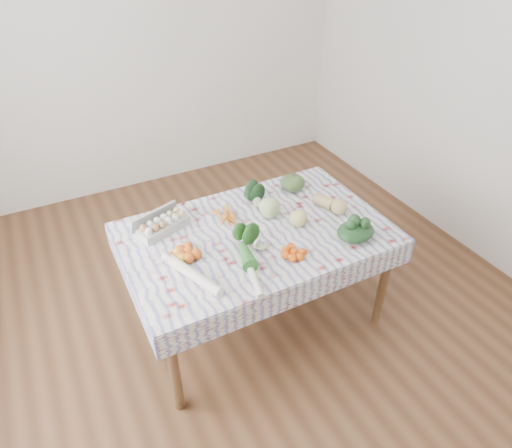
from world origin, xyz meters
The scene contains 17 objects.
ground centered at (0.00, 0.00, 0.00)m, with size 4.50×4.50×0.00m, color #54321C.
wall_back centered at (0.00, 2.25, 1.40)m, with size 4.00×0.04×2.80m, color silver.
dining_table centered at (0.00, 0.00, 0.68)m, with size 1.60×1.00×0.75m.
tablecloth centered at (0.00, 0.00, 0.76)m, with size 1.66×1.06×0.01m, color silver.
egg_carton centered at (-0.51, 0.27, 0.81)m, with size 0.33×0.13×0.09m, color #BABAB4.
carrot_bunch centered at (-0.11, 0.18, 0.78)m, with size 0.19×0.18×0.04m, color orange.
kale_bunch centered at (0.15, 0.30, 0.82)m, with size 0.14×0.12×0.12m, color black.
kabocha_squash centered at (0.47, 0.33, 0.82)m, with size 0.17×0.17×0.11m, color #3F592C.
cabbage centered at (0.16, 0.11, 0.83)m, with size 0.14×0.14×0.14m, color #A0B677.
butternut_squash centered at (0.56, -0.01, 0.82)m, with size 0.11×0.24×0.11m, color tan.
orange_cluster centered at (-0.46, -0.03, 0.80)m, with size 0.21×0.21×0.07m, color orange.
broccoli centered at (-0.10, -0.11, 0.81)m, with size 0.14×0.14×0.10m, color #1C4A14.
mandarin_cluster centered at (0.09, -0.31, 0.79)m, with size 0.18×0.18×0.05m, color #E6530C.
grapefruit centered at (0.27, -0.07, 0.82)m, with size 0.11×0.11×0.11m, color #DBC972.
spinach_bag centered at (0.51, -0.34, 0.82)m, with size 0.24×0.19×0.11m, color #163217.
daikon centered at (-0.50, -0.24, 0.79)m, with size 0.06×0.06×0.42m, color white.
leek centered at (-0.21, -0.34, 0.78)m, with size 0.05×0.05×0.41m, color beige.
Camera 1 is at (-1.06, -2.05, 2.48)m, focal length 32.00 mm.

